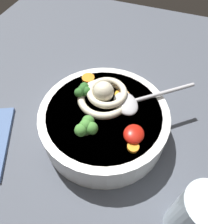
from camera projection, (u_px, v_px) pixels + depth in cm
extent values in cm
cube|color=#474C56|center=(123.00, 136.00, 49.17)|extent=(106.78, 106.78, 3.62)
cylinder|color=white|center=(104.00, 122.00, 45.16)|extent=(25.10, 25.10, 6.62)
cylinder|color=#B27A33|center=(104.00, 121.00, 44.95)|extent=(22.09, 22.09, 6.09)
torus|color=beige|center=(104.00, 98.00, 43.77)|extent=(10.19, 10.19, 1.41)
torus|color=beige|center=(107.00, 92.00, 43.16)|extent=(10.91, 10.91, 1.26)
sphere|color=beige|center=(104.00, 92.00, 42.32)|extent=(3.95, 3.95, 3.95)
ellipsoid|color=#B7B7BC|center=(126.00, 103.00, 42.80)|extent=(7.43, 7.22, 1.60)
cylinder|color=#B7B7BC|center=(161.00, 94.00, 44.34)|extent=(10.24, 12.02, 0.80)
ellipsoid|color=#B2190F|center=(134.00, 134.00, 38.49)|extent=(3.97, 3.58, 1.79)
cylinder|color=#7A9E60|center=(86.00, 131.00, 39.18)|extent=(1.12, 1.12, 1.21)
sphere|color=#478938|center=(86.00, 126.00, 37.83)|extent=(2.21, 2.21, 2.21)
sphere|color=#478938|center=(88.00, 121.00, 38.62)|extent=(2.21, 2.21, 2.21)
sphere|color=#478938|center=(81.00, 130.00, 37.42)|extent=(2.21, 2.21, 2.21)
sphere|color=#478938|center=(92.00, 128.00, 37.72)|extent=(2.21, 2.21, 2.21)
cylinder|color=#7A9E60|center=(83.00, 95.00, 44.56)|extent=(0.95, 0.95, 1.02)
sphere|color=#2D6628|center=(82.00, 90.00, 43.42)|extent=(1.86, 1.86, 1.86)
sphere|color=#2D6628|center=(84.00, 87.00, 44.08)|extent=(1.86, 1.86, 1.86)
sphere|color=#2D6628|center=(79.00, 93.00, 43.07)|extent=(1.86, 1.86, 1.86)
sphere|color=#2D6628|center=(87.00, 91.00, 43.32)|extent=(1.86, 1.86, 1.86)
cylinder|color=orange|center=(88.00, 78.00, 47.59)|extent=(2.69, 2.69, 0.72)
cylinder|color=orange|center=(133.00, 147.00, 37.59)|extent=(2.01, 2.01, 0.64)
cylinder|color=orange|center=(122.00, 96.00, 44.62)|extent=(2.93, 2.93, 0.71)
cylinder|color=silver|center=(195.00, 217.00, 31.65)|extent=(6.44, 6.44, 12.44)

